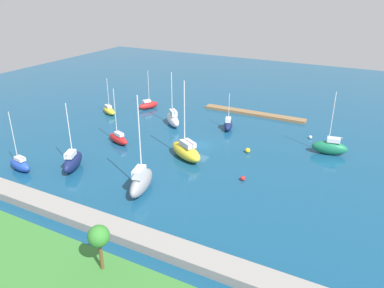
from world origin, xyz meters
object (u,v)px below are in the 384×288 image
object	(u,v)px
sailboat_red_far_north	(118,138)
sailboat_yellow_mid_basin	(109,110)
sailboat_white_west_end	(173,119)
sailboat_navy_along_channel	(228,125)
sailboat_gray_inner_mooring	(141,182)
mooring_buoy_white	(310,137)
sailboat_red_near_pier	(148,105)
mooring_buoy_red	(243,178)
park_tree_east	(99,237)
sailboat_blue_outer_mooring	(20,164)
pier_dock	(254,113)
mooring_buoy_yellow	(248,150)
sailboat_yellow_lone_south	(186,151)
sailboat_navy_east_end	(73,161)
sailboat_green_by_breakwater	(330,147)

from	to	relation	value
sailboat_red_far_north	sailboat_yellow_mid_basin	world-z (taller)	sailboat_red_far_north
sailboat_white_west_end	sailboat_navy_along_channel	bearing A→B (deg)	-120.21
sailboat_gray_inner_mooring	mooring_buoy_white	bearing A→B (deg)	-43.31
sailboat_red_near_pier	mooring_buoy_red	xyz separation A→B (m)	(-30.77, 21.41, -0.53)
mooring_buoy_white	park_tree_east	bearing A→B (deg)	76.72
sailboat_red_near_pier	sailboat_yellow_mid_basin	bearing A→B (deg)	167.55
sailboat_blue_outer_mooring	mooring_buoy_red	bearing A→B (deg)	-148.93
sailboat_white_west_end	mooring_buoy_white	world-z (taller)	sailboat_white_west_end
pier_dock	sailboat_blue_outer_mooring	world-z (taller)	sailboat_blue_outer_mooring
mooring_buoy_yellow	mooring_buoy_red	size ratio (longest dim) A/B	1.20
pier_dock	park_tree_east	xyz separation A→B (m)	(-3.04, 52.99, 4.33)
sailboat_red_far_north	sailboat_yellow_lone_south	world-z (taller)	sailboat_yellow_lone_south
pier_dock	park_tree_east	size ratio (longest dim) A/B	4.53
sailboat_red_near_pier	sailboat_navy_east_end	xyz separation A→B (m)	(-6.46, 30.17, 0.43)
sailboat_gray_inner_mooring	sailboat_red_near_pier	xyz separation A→B (m)	(19.59, -30.83, -0.67)
sailboat_white_west_end	mooring_buoy_red	world-z (taller)	sailboat_white_west_end
pier_dock	sailboat_navy_along_channel	distance (m)	10.73
pier_dock	mooring_buoy_white	bearing A→B (deg)	149.76
park_tree_east	sailboat_yellow_mid_basin	distance (m)	49.80
sailboat_green_by_breakwater	sailboat_yellow_lone_south	size ratio (longest dim) A/B	0.84
sailboat_yellow_mid_basin	sailboat_white_west_end	distance (m)	15.74
park_tree_east	sailboat_yellow_lone_south	world-z (taller)	sailboat_yellow_lone_south
sailboat_red_far_north	sailboat_green_by_breakwater	xyz separation A→B (m)	(-33.90, -12.80, 0.32)
sailboat_gray_inner_mooring	sailboat_white_west_end	xyz separation A→B (m)	(9.33, -24.30, -0.23)
sailboat_red_far_north	mooring_buoy_yellow	bearing A→B (deg)	-142.79
sailboat_gray_inner_mooring	mooring_buoy_white	size ratio (longest dim) A/B	22.20
pier_dock	mooring_buoy_red	size ratio (longest dim) A/B	31.46
sailboat_red_near_pier	mooring_buoy_yellow	world-z (taller)	sailboat_red_near_pier
pier_dock	sailboat_green_by_breakwater	distance (m)	22.21
sailboat_yellow_mid_basin	mooring_buoy_yellow	xyz separation A→B (m)	(-33.51, 4.96, -0.38)
sailboat_red_far_north	mooring_buoy_white	size ratio (longest dim) A/B	16.22
sailboat_blue_outer_mooring	sailboat_yellow_mid_basin	bearing A→B (deg)	-70.73
sailboat_blue_outer_mooring	sailboat_yellow_lone_south	world-z (taller)	sailboat_yellow_lone_south
mooring_buoy_white	sailboat_navy_along_channel	bearing A→B (deg)	9.79
mooring_buoy_red	mooring_buoy_yellow	bearing A→B (deg)	-73.93
pier_dock	sailboat_navy_east_end	xyz separation A→B (m)	(15.97, 37.30, 1.04)
sailboat_yellow_mid_basin	mooring_buoy_white	world-z (taller)	sailboat_yellow_mid_basin
sailboat_yellow_mid_basin	mooring_buoy_red	size ratio (longest dim) A/B	11.19
sailboat_navy_along_channel	sailboat_yellow_lone_south	world-z (taller)	sailboat_yellow_lone_south
sailboat_red_far_north	sailboat_red_near_pier	xyz separation A→B (m)	(6.34, -18.92, -0.04)
pier_dock	sailboat_blue_outer_mooring	xyz separation A→B (m)	(22.75, 41.40, 0.73)
sailboat_yellow_mid_basin	sailboat_yellow_lone_south	size ratio (longest dim) A/B	0.62
sailboat_blue_outer_mooring	mooring_buoy_red	world-z (taller)	sailboat_blue_outer_mooring
sailboat_white_west_end	sailboat_navy_east_end	xyz separation A→B (m)	(3.81, 23.64, -0.00)
sailboat_yellow_mid_basin	sailboat_red_near_pier	size ratio (longest dim) A/B	0.91
sailboat_yellow_mid_basin	mooring_buoy_white	xyz separation A→B (m)	(-41.56, -6.18, -0.50)
mooring_buoy_white	mooring_buoy_yellow	world-z (taller)	mooring_buoy_yellow
sailboat_green_by_breakwater	park_tree_east	bearing A→B (deg)	60.94
sailboat_green_by_breakwater	mooring_buoy_red	bearing A→B (deg)	49.56
sailboat_red_near_pier	sailboat_gray_inner_mooring	bearing A→B (deg)	-122.14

